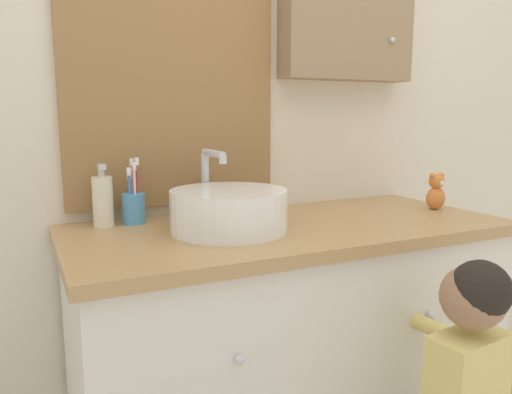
% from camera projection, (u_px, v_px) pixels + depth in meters
% --- Properties ---
extents(wall_back, '(3.20, 0.18, 2.50)m').
position_uv_depth(wall_back, '(248.00, 83.00, 1.72)').
color(wall_back, beige).
rests_on(wall_back, ground_plane).
extents(vanity_counter, '(1.31, 0.60, 0.84)m').
position_uv_depth(vanity_counter, '(289.00, 354.00, 1.57)').
color(vanity_counter, silver).
rests_on(vanity_counter, ground_plane).
extents(sink_basin, '(0.33, 0.38, 0.22)m').
position_uv_depth(sink_basin, '(229.00, 209.00, 1.40)').
color(sink_basin, white).
rests_on(sink_basin, vanity_counter).
extents(toothbrush_holder, '(0.07, 0.07, 0.20)m').
position_uv_depth(toothbrush_holder, '(134.00, 206.00, 1.50)').
color(toothbrush_holder, '#4C93C6').
rests_on(toothbrush_holder, vanity_counter).
extents(soap_dispenser, '(0.06, 0.06, 0.19)m').
position_uv_depth(soap_dispenser, '(103.00, 201.00, 1.45)').
color(soap_dispenser, beige).
rests_on(soap_dispenser, vanity_counter).
extents(teddy_bear, '(0.07, 0.06, 0.13)m').
position_uv_depth(teddy_bear, '(436.00, 192.00, 1.72)').
color(teddy_bear, orange).
rests_on(teddy_bear, vanity_counter).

